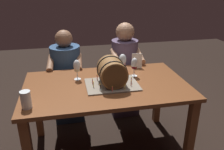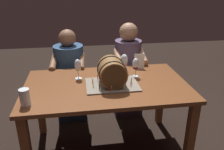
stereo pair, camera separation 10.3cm
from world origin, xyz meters
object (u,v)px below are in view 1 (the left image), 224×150
at_px(menu_card, 137,61).
at_px(person_seated_left, 67,80).
at_px(barrel_cake, 112,73).
at_px(dining_table, 106,94).
at_px(wine_glass_white, 77,67).
at_px(wine_glass_empty, 111,61).
at_px(person_seated_right, 124,74).
at_px(wine_glass_red, 134,64).
at_px(wine_glass_rose, 123,60).
at_px(beer_pint, 26,100).

height_order(menu_card, person_seated_left, person_seated_left).
height_order(barrel_cake, person_seated_left, person_seated_left).
bearing_deg(person_seated_left, dining_table, -62.83).
xyz_separation_m(barrel_cake, wine_glass_white, (-0.30, 0.20, 0.01)).
relative_size(wine_glass_empty, person_seated_right, 0.15).
xyz_separation_m(wine_glass_red, person_seated_right, (0.05, 0.56, -0.33)).
xyz_separation_m(dining_table, wine_glass_white, (-0.25, 0.16, 0.23)).
bearing_deg(wine_glass_empty, wine_glass_white, -163.66).
xyz_separation_m(wine_glass_rose, person_seated_right, (0.14, 0.45, -0.34)).
height_order(wine_glass_empty, beer_pint, wine_glass_empty).
height_order(barrel_cake, menu_card, barrel_cake).
height_order(dining_table, wine_glass_empty, wine_glass_empty).
height_order(wine_glass_rose, beer_pint, wine_glass_rose).
bearing_deg(wine_glass_empty, person_seated_right, 58.79).
height_order(dining_table, wine_glass_rose, wine_glass_rose).
height_order(dining_table, wine_glass_red, wine_glass_red).
bearing_deg(dining_table, wine_glass_red, 23.20).
bearing_deg(wine_glass_rose, barrel_cake, -121.44).
xyz_separation_m(dining_table, beer_pint, (-0.66, -0.29, 0.17)).
bearing_deg(person_seated_right, wine_glass_white, -139.08).
relative_size(wine_glass_rose, person_seated_left, 0.18).
bearing_deg(wine_glass_red, person_seated_left, 139.72).
bearing_deg(beer_pint, barrel_cake, 20.20).
height_order(barrel_cake, wine_glass_rose, barrel_cake).
distance_m(wine_glass_rose, person_seated_left, 0.81).
xyz_separation_m(wine_glass_red, wine_glass_white, (-0.56, 0.03, 0.00)).
relative_size(beer_pint, menu_card, 0.85).
xyz_separation_m(barrel_cake, person_seated_right, (0.31, 0.72, -0.33)).
relative_size(barrel_cake, wine_glass_white, 2.39).
distance_m(dining_table, wine_glass_white, 0.38).
relative_size(dining_table, barrel_cake, 3.17).
relative_size(wine_glass_empty, wine_glass_rose, 0.89).
bearing_deg(barrel_cake, person_seated_left, 119.12).
distance_m(dining_table, person_seated_left, 0.78).
height_order(wine_glass_rose, person_seated_right, person_seated_right).
bearing_deg(person_seated_left, beer_pint, -107.43).
height_order(beer_pint, person_seated_right, person_seated_right).
xyz_separation_m(dining_table, person_seated_left, (-0.35, 0.69, -0.12)).
distance_m(wine_glass_white, beer_pint, 0.62).
height_order(barrel_cake, person_seated_right, person_seated_right).
bearing_deg(barrel_cake, menu_card, 47.10).
distance_m(wine_glass_white, person_seated_left, 0.64).
distance_m(dining_table, wine_glass_red, 0.40).
xyz_separation_m(beer_pint, person_seated_left, (0.31, 0.98, -0.29)).
bearing_deg(wine_glass_rose, person_seated_right, 72.70).
xyz_separation_m(dining_table, wine_glass_rose, (0.21, 0.24, 0.24)).
bearing_deg(wine_glass_white, wine_glass_empty, 16.34).
bearing_deg(wine_glass_empty, wine_glass_red, -33.29).
height_order(wine_glass_empty, wine_glass_white, wine_glass_white).
height_order(menu_card, person_seated_right, person_seated_right).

